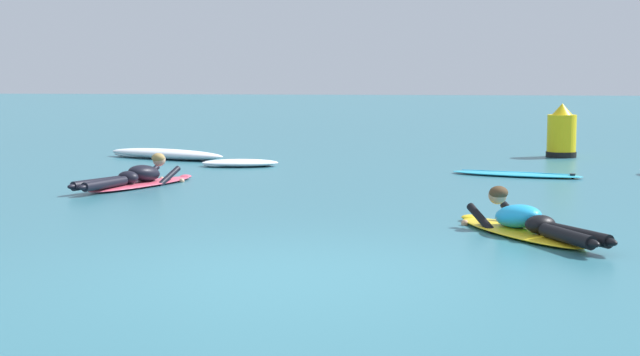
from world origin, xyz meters
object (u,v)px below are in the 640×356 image
at_px(drifting_surfboard, 517,174).
at_px(channel_marker_buoy, 562,135).
at_px(surfer_far, 137,178).
at_px(surfer_near, 525,224).

distance_m(drifting_surfboard, channel_marker_buoy, 4.10).
bearing_deg(surfer_far, drifting_surfboard, 22.40).
height_order(surfer_near, channel_marker_buoy, channel_marker_buoy).
bearing_deg(channel_marker_buoy, drifting_surfboard, -106.12).
height_order(drifting_surfboard, channel_marker_buoy, channel_marker_buoy).
distance_m(surfer_near, surfer_far, 6.78).
xyz_separation_m(surfer_near, surfer_far, (-5.69, 3.68, -0.00)).
bearing_deg(channel_marker_buoy, surfer_near, -97.92).
relative_size(surfer_near, channel_marker_buoy, 2.14).
relative_size(surfer_far, drifting_surfboard, 1.15).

